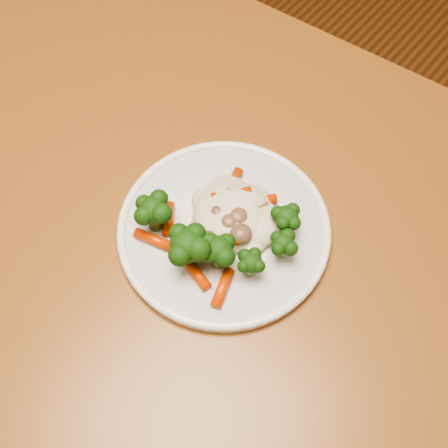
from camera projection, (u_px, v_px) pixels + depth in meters
The scene contains 3 objects.
dining_table at pixel (200, 285), 0.72m from camera, with size 1.20×0.86×0.75m.
plate at pixel (224, 230), 0.63m from camera, with size 0.24×0.24×0.01m, color white.
meal at pixel (221, 228), 0.60m from camera, with size 0.17×0.15×0.05m.
Camera 1 is at (0.15, -0.48, 1.31)m, focal length 45.00 mm.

